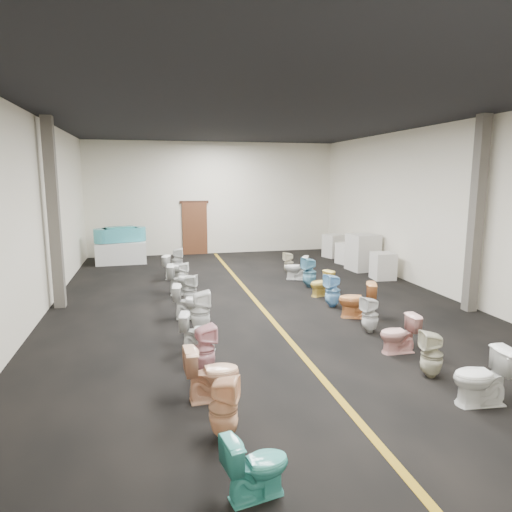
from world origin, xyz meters
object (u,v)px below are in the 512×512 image
object	(u,v)px
toilet_right_2	(432,355)
toilet_left_0	(256,465)
toilet_left_1	(224,408)
toilet_left_2	(212,373)
toilet_right_3	(399,334)
appliance_crate_b	(363,252)
toilet_left_11	(177,260)
toilet_left_9	(183,274)
toilet_right_9	(296,268)
bathtub	(120,234)
appliance_crate_a	(383,266)
toilet_right_10	(289,263)
toilet_left_3	(204,349)
toilet_left_7	(190,290)
toilet_right_5	(357,300)
appliance_crate_c	(348,253)
toilet_right_6	(333,291)
toilet_right_8	(309,272)
toilet_right_4	(370,315)
toilet_right_7	(321,284)
appliance_crate_d	(333,246)
toilet_left_10	(176,267)
toilet_left_4	(199,331)
toilet_right_1	(482,377)
toilet_left_8	(183,279)
toilet_left_5	(201,311)

from	to	relation	value
toilet_right_2	toilet_left_0	bearing A→B (deg)	-46.66
toilet_left_1	toilet_left_2	xyz separation A→B (m)	(-0.00, 1.00, 0.00)
toilet_left_2	toilet_right_3	bearing A→B (deg)	-77.54
appliance_crate_b	toilet_left_11	xyz separation A→B (m)	(-6.13, 0.99, -0.20)
toilet_left_9	toilet_right_9	size ratio (longest dim) A/B	0.93
bathtub	appliance_crate_a	size ratio (longest dim) A/B	2.19
toilet_left_1	toilet_right_9	size ratio (longest dim) A/B	1.06
toilet_right_10	toilet_left_3	bearing A→B (deg)	-34.74
toilet_left_7	toilet_right_5	bearing A→B (deg)	-100.31
toilet_right_3	toilet_right_5	size ratio (longest dim) A/B	0.86
appliance_crate_c	toilet_right_6	bearing A→B (deg)	-117.90
toilet_right_2	toilet_right_8	size ratio (longest dim) A/B	0.88
toilet_left_7	toilet_right_6	xyz separation A→B (m)	(3.36, -0.97, 0.03)
bathtub	toilet_left_2	xyz separation A→B (m)	(1.86, -11.01, -0.68)
toilet_left_11	toilet_right_9	world-z (taller)	toilet_left_11
toilet_right_6	toilet_left_0	bearing A→B (deg)	-37.91
toilet_left_2	toilet_right_5	world-z (taller)	toilet_right_5
toilet_right_5	toilet_right_9	xyz separation A→B (m)	(-0.12, 3.98, -0.04)
toilet_left_11	toilet_right_4	world-z (taller)	toilet_left_11
toilet_left_7	toilet_right_3	xyz separation A→B (m)	(3.38, -3.97, -0.03)
toilet_right_5	toilet_right_7	size ratio (longest dim) A/B	1.23
toilet_left_9	toilet_right_8	bearing A→B (deg)	-92.44
toilet_right_4	toilet_right_7	distance (m)	2.95
appliance_crate_c	toilet_left_9	distance (m)	6.44
appliance_crate_d	toilet_left_10	world-z (taller)	appliance_crate_d
toilet_left_4	toilet_left_10	bearing A→B (deg)	12.21
toilet_right_1	toilet_left_1	bearing A→B (deg)	-84.60
appliance_crate_b	toilet_left_9	xyz separation A→B (m)	(-6.08, -0.93, -0.27)
toilet_left_9	toilet_right_9	distance (m)	3.46
toilet_left_4	toilet_left_7	xyz separation A→B (m)	(0.09, 3.02, 0.03)
toilet_left_8	toilet_right_8	distance (m)	3.59
toilet_right_7	toilet_left_10	bearing A→B (deg)	-146.84
bathtub	toilet_left_9	distance (m)	4.53
appliance_crate_d	toilet_right_1	xyz separation A→B (m)	(-2.56, -11.47, -0.04)
toilet_left_3	toilet_left_9	xyz separation A→B (m)	(0.09, 6.02, -0.05)
appliance_crate_b	toilet_right_8	size ratio (longest dim) A/B	1.42
appliance_crate_d	toilet_right_10	bearing A→B (deg)	-135.83
toilet_left_7	toilet_right_10	size ratio (longest dim) A/B	1.08
toilet_left_11	toilet_right_1	world-z (taller)	toilet_left_11
bathtub	toilet_right_9	distance (m)	6.74
bathtub	toilet_left_1	distance (m)	12.18
toilet_left_1	toilet_right_4	distance (m)	4.67
toilet_left_10	toilet_right_8	bearing A→B (deg)	-95.97
toilet_left_5	toilet_right_5	distance (m)	3.52
toilet_right_3	toilet_right_10	bearing A→B (deg)	-179.46
appliance_crate_b	toilet_left_5	bearing A→B (deg)	-140.27
appliance_crate_a	toilet_left_9	size ratio (longest dim) A/B	1.19
toilet_left_0	toilet_right_7	distance (m)	7.91
bathtub	toilet_left_8	xyz separation A→B (m)	(1.87, -4.98, -0.66)
appliance_crate_c	toilet_right_2	distance (m)	9.54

